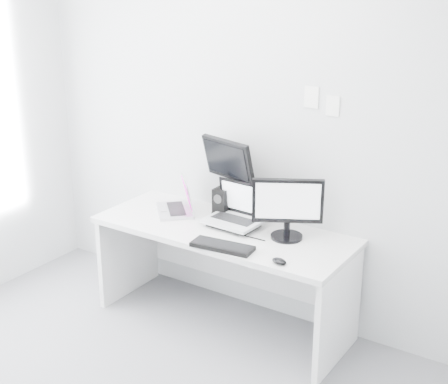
{
  "coord_description": "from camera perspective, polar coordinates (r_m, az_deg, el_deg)",
  "views": [
    {
      "loc": [
        2.24,
        -2.15,
        2.43
      ],
      "look_at": [
        0.02,
        1.23,
        1.0
      ],
      "focal_mm": 52.08,
      "sensor_mm": 36.0,
      "label": 1
    }
  ],
  "objects": [
    {
      "name": "wall_note_1",
      "position": [
        4.18,
        9.52,
        7.46
      ],
      "size": [
        0.09,
        0.0,
        0.13
      ],
      "primitive_type": "cube",
      "color": "white",
      "rests_on": "back_wall"
    },
    {
      "name": "macbook",
      "position": [
        4.67,
        -4.42,
        -0.26
      ],
      "size": [
        0.43,
        0.43,
        0.26
      ],
      "primitive_type": "cube",
      "rotation": [
        0.0,
        0.0,
        -0.81
      ],
      "color": "#B7B7BC",
      "rests_on": "desk"
    },
    {
      "name": "keyboard",
      "position": [
        4.11,
        -0.15,
        -4.79
      ],
      "size": [
        0.42,
        0.19,
        0.03
      ],
      "primitive_type": "cube",
      "rotation": [
        0.0,
        0.0,
        0.12
      ],
      "color": "black",
      "rests_on": "desk"
    },
    {
      "name": "speaker",
      "position": [
        4.58,
        -0.19,
        -0.92
      ],
      "size": [
        0.11,
        0.11,
        0.21
      ],
      "primitive_type": "cube",
      "rotation": [
        0.0,
        0.0,
        -0.07
      ],
      "color": "black",
      "rests_on": "desk"
    },
    {
      "name": "back_wall",
      "position": [
        4.5,
        2.38,
        5.57
      ],
      "size": [
        3.6,
        0.0,
        3.6
      ],
      "primitive_type": "plane",
      "rotation": [
        1.57,
        0.0,
        0.0
      ],
      "color": "#B6B8BA",
      "rests_on": "ground"
    },
    {
      "name": "wall_note_0",
      "position": [
        4.23,
        7.68,
        8.26
      ],
      "size": [
        0.1,
        0.0,
        0.14
      ],
      "primitive_type": "cube",
      "color": "white",
      "rests_on": "back_wall"
    },
    {
      "name": "samsung_monitor",
      "position": [
        4.2,
        5.6,
        -1.41
      ],
      "size": [
        0.5,
        0.41,
        0.42
      ],
      "primitive_type": "cube",
      "rotation": [
        0.0,
        0.0,
        0.51
      ],
      "color": "black",
      "rests_on": "desk"
    },
    {
      "name": "dell_laptop",
      "position": [
        4.38,
        0.74,
        -1.22
      ],
      "size": [
        0.38,
        0.3,
        0.31
      ],
      "primitive_type": "cube",
      "rotation": [
        0.0,
        0.0,
        -0.05
      ],
      "color": "silver",
      "rests_on": "desk"
    },
    {
      "name": "rear_monitor",
      "position": [
        4.51,
        0.54,
        1.33
      ],
      "size": [
        0.46,
        0.25,
        0.59
      ],
      "primitive_type": "cube",
      "rotation": [
        0.0,
        0.0,
        -0.24
      ],
      "color": "black",
      "rests_on": "desk"
    },
    {
      "name": "desk",
      "position": [
        4.57,
        -0.07,
        -7.41
      ],
      "size": [
        1.8,
        0.7,
        0.73
      ],
      "primitive_type": "cube",
      "color": "silver",
      "rests_on": "ground"
    },
    {
      "name": "mouse",
      "position": [
        3.92,
        4.88,
        -6.07
      ],
      "size": [
        0.11,
        0.09,
        0.03
      ],
      "primitive_type": "ellipsoid",
      "rotation": [
        0.0,
        0.0,
        -0.24
      ],
      "color": "black",
      "rests_on": "desk"
    }
  ]
}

